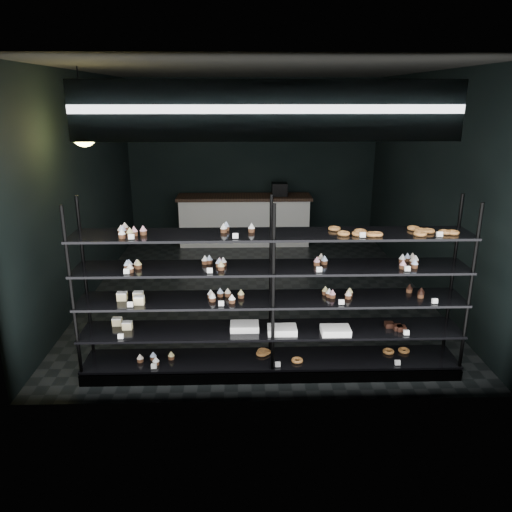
% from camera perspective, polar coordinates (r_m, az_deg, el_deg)
% --- Properties ---
extents(room, '(5.01, 6.01, 3.20)m').
position_cam_1_polar(room, '(7.35, 0.10, 7.93)').
color(room, black).
rests_on(room, ground).
extents(display_shelf, '(4.00, 0.50, 1.91)m').
position_cam_1_polar(display_shelf, '(5.29, 1.52, -7.19)').
color(display_shelf, black).
rests_on(display_shelf, room).
extents(signage, '(3.30, 0.05, 0.50)m').
position_cam_1_polar(signage, '(4.31, 1.33, 16.26)').
color(signage, '#0E1E47').
rests_on(signage, room).
extents(pendant_lamp, '(0.29, 0.29, 0.88)m').
position_cam_1_polar(pendant_lamp, '(6.21, -19.09, 13.06)').
color(pendant_lamp, black).
rests_on(pendant_lamp, room).
extents(service_counter, '(2.64, 0.65, 1.23)m').
position_cam_1_polar(service_counter, '(10.02, -1.28, 4.22)').
color(service_counter, beige).
rests_on(service_counter, room).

